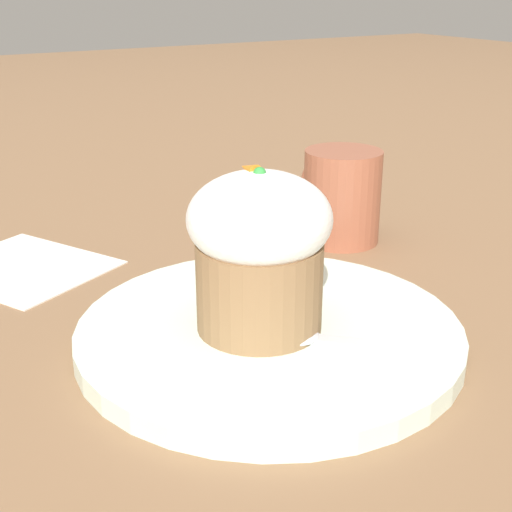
{
  "coord_description": "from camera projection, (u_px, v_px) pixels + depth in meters",
  "views": [
    {
      "loc": [
        -0.36,
        0.23,
        0.23
      ],
      "look_at": [
        0.0,
        0.01,
        0.06
      ],
      "focal_mm": 50.0,
      "sensor_mm": 36.0,
      "label": 1
    }
  ],
  "objects": [
    {
      "name": "paper_napkin",
      "position": [
        23.0,
        267.0,
        0.61
      ],
      "size": [
        0.17,
        0.16,
        0.0
      ],
      "color": "white",
      "rests_on": "ground_plane"
    },
    {
      "name": "coffee_cup",
      "position": [
        341.0,
        196.0,
        0.66
      ],
      "size": [
        0.1,
        0.07,
        0.09
      ],
      "color": "#9E563D",
      "rests_on": "ground_plane"
    },
    {
      "name": "ground_plane",
      "position": [
        269.0,
        343.0,
        0.48
      ],
      "size": [
        4.0,
        4.0,
        0.0
      ],
      "primitive_type": "plane",
      "color": "#846042"
    },
    {
      "name": "spoon",
      "position": [
        312.0,
        338.0,
        0.45
      ],
      "size": [
        0.09,
        0.09,
        0.01
      ],
      "color": "silver",
      "rests_on": "dessert_plate"
    },
    {
      "name": "carrot_cake",
      "position": [
        256.0,
        247.0,
        0.46
      ],
      "size": [
        0.09,
        0.09,
        0.11
      ],
      "color": "olive",
      "rests_on": "dessert_plate"
    },
    {
      "name": "dessert_plate",
      "position": [
        269.0,
        333.0,
        0.48
      ],
      "size": [
        0.26,
        0.26,
        0.01
      ],
      "color": "silver",
      "rests_on": "ground_plane"
    }
  ]
}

